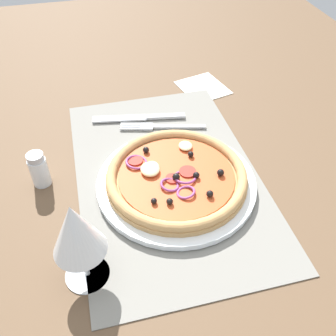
{
  "coord_description": "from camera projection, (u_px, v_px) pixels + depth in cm",
  "views": [
    {
      "loc": [
        -48.15,
        11.73,
        48.3
      ],
      "look_at": [
        -1.02,
        0.0,
        2.55
      ],
      "focal_mm": 40.07,
      "sensor_mm": 36.0,
      "label": 1
    }
  ],
  "objects": [
    {
      "name": "plate",
      "position": [
        176.0,
        183.0,
        0.66
      ],
      "size": [
        28.04,
        28.04,
        1.15
      ],
      "primitive_type": "cylinder",
      "color": "white",
      "rests_on": "placemat"
    },
    {
      "name": "napkin",
      "position": [
        203.0,
        87.0,
        0.91
      ],
      "size": [
        13.37,
        12.55,
        0.36
      ],
      "primitive_type": "cube",
      "rotation": [
        0.0,
        0.0,
        0.24
      ],
      "color": "silver",
      "rests_on": "ground_plane"
    },
    {
      "name": "placemat",
      "position": [
        167.0,
        174.0,
        0.69
      ],
      "size": [
        51.64,
        32.53,
        0.4
      ],
      "primitive_type": "cube",
      "color": "slate",
      "rests_on": "ground_plane"
    },
    {
      "name": "pizza",
      "position": [
        176.0,
        176.0,
        0.65
      ],
      "size": [
        24.74,
        24.74,
        2.59
      ],
      "color": "tan",
      "rests_on": "plate"
    },
    {
      "name": "ground_plane",
      "position": [
        167.0,
        179.0,
        0.7
      ],
      "size": [
        190.0,
        140.0,
        2.4
      ],
      "primitive_type": "cube",
      "color": "brown"
    },
    {
      "name": "wine_glass",
      "position": [
        76.0,
        232.0,
        0.47
      ],
      "size": [
        7.2,
        7.2,
        14.9
      ],
      "color": "silver",
      "rests_on": "ground_plane"
    },
    {
      "name": "pepper_shaker",
      "position": [
        39.0,
        170.0,
        0.65
      ],
      "size": [
        3.2,
        3.2,
        6.7
      ],
      "color": "silver",
      "rests_on": "ground_plane"
    },
    {
      "name": "knife",
      "position": [
        138.0,
        118.0,
        0.81
      ],
      "size": [
        5.0,
        19.99,
        0.62
      ],
      "rotation": [
        0.0,
        0.0,
        1.4
      ],
      "color": "#B2B5BA",
      "rests_on": "placemat"
    },
    {
      "name": "fork",
      "position": [
        158.0,
        127.0,
        0.79
      ],
      "size": [
        5.79,
        17.84,
        0.44
      ],
      "rotation": [
        0.0,
        0.0,
        1.33
      ],
      "color": "#B2B5BA",
      "rests_on": "placemat"
    }
  ]
}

